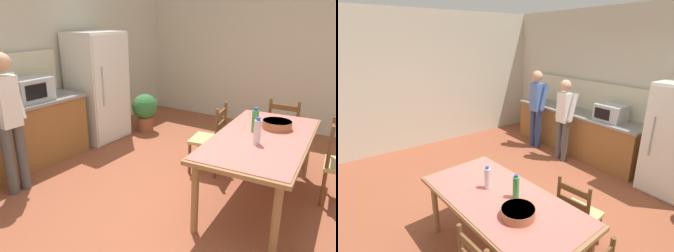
# 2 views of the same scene
# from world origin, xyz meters

# --- Properties ---
(ground_plane) EXTENTS (8.32, 8.32, 0.00)m
(ground_plane) POSITION_xyz_m (0.00, 0.00, 0.00)
(ground_plane) COLOR brown
(wall_back) EXTENTS (6.52, 0.12, 2.90)m
(wall_back) POSITION_xyz_m (0.00, 2.66, 1.45)
(wall_back) COLOR beige
(wall_back) RESTS_ON ground
(wall_right) EXTENTS (0.12, 5.20, 2.90)m
(wall_right) POSITION_xyz_m (3.26, 0.00, 1.45)
(wall_right) COLOR beige
(wall_right) RESTS_ON ground
(refrigerator) EXTENTS (0.79, 0.73, 1.73)m
(refrigerator) POSITION_xyz_m (0.98, 2.19, 0.86)
(refrigerator) COLOR silver
(refrigerator) RESTS_ON ground
(microwave) EXTENTS (0.50, 0.39, 0.30)m
(microwave) POSITION_xyz_m (-0.19, 2.21, 1.03)
(microwave) COLOR #B2B7BC
(microwave) RESTS_ON kitchen_counter
(dining_table) EXTENTS (1.96, 1.07, 0.76)m
(dining_table) POSITION_xyz_m (0.51, -0.70, 0.68)
(dining_table) COLOR olive
(dining_table) RESTS_ON ground
(bottle_near_centre) EXTENTS (0.07, 0.07, 0.27)m
(bottle_near_centre) POSITION_xyz_m (0.27, -0.72, 0.89)
(bottle_near_centre) COLOR silver
(bottle_near_centre) RESTS_ON dining_table
(bottle_off_centre) EXTENTS (0.07, 0.07, 0.27)m
(bottle_off_centre) POSITION_xyz_m (0.59, -0.58, 0.89)
(bottle_off_centre) COLOR green
(bottle_off_centre) RESTS_ON dining_table
(serving_bowl) EXTENTS (0.32, 0.32, 0.09)m
(serving_bowl) POSITION_xyz_m (0.84, -0.75, 0.81)
(serving_bowl) COLOR #9E6642
(serving_bowl) RESTS_ON dining_table
(chair_head_end) EXTENTS (0.42, 0.44, 0.91)m
(chair_head_end) POSITION_xyz_m (1.74, -0.61, 0.44)
(chair_head_end) COLOR brown
(chair_head_end) RESTS_ON ground
(chair_side_far_right) EXTENTS (0.48, 0.46, 0.91)m
(chair_side_far_right) POSITION_xyz_m (0.88, 0.08, 0.44)
(chair_side_far_right) COLOR brown
(chair_side_far_right) RESTS_ON ground
(person_at_counter) EXTENTS (0.40, 0.28, 1.60)m
(person_at_counter) POSITION_xyz_m (-0.84, 1.69, 0.90)
(person_at_counter) COLOR #4C4C4C
(person_at_counter) RESTS_ON ground
(potted_plant) EXTENTS (0.44, 0.44, 0.67)m
(potted_plant) POSITION_xyz_m (1.66, 1.76, 0.39)
(potted_plant) COLOR brown
(potted_plant) RESTS_ON ground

